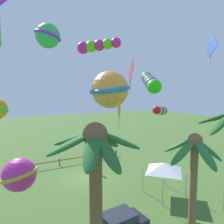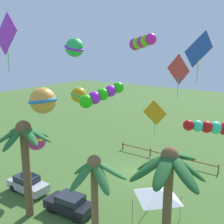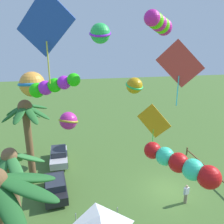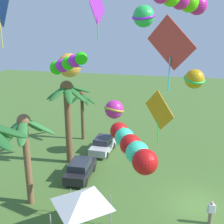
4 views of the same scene
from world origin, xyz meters
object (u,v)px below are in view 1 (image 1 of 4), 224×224
festival_tent (164,167)px  kite_tube_8 (97,46)px  kite_ball_3 (19,174)px  kite_diamond_5 (211,46)px  kite_diamond_9 (131,72)px  kite_ball_6 (48,36)px  kite_tube_7 (150,82)px  palm_tree_0 (194,161)px  kite_tube_10 (160,110)px  kite_diamond_1 (119,109)px  palm_tree_1 (95,166)px  kite_ball_2 (110,90)px  spectator_0 (97,165)px

festival_tent → kite_tube_8: 12.34m
kite_ball_3 → kite_diamond_5: 16.38m
kite_tube_8 → kite_diamond_9: 4.19m
kite_ball_6 → kite_tube_7: (-5.73, 3.78, -3.10)m
palm_tree_0 → kite_ball_3: palm_tree_0 is taller
kite_diamond_5 → kite_ball_6: 12.51m
festival_tent → kite_tube_10: kite_tube_10 is taller
kite_diamond_1 → kite_ball_6: 8.99m
palm_tree_0 → kite_ball_6: kite_ball_6 is taller
kite_diamond_9 → palm_tree_1: bearing=49.2°
kite_diamond_1 → kite_tube_10: kite_diamond_1 is taller
palm_tree_1 → kite_tube_7: 6.93m
kite_tube_7 → kite_diamond_5: bearing=-177.4°
kite_tube_8 → kite_diamond_9: (-3.55, 0.24, -2.21)m
kite_diamond_9 → kite_ball_6: bearing=18.1°
festival_tent → palm_tree_1: bearing=29.2°
kite_ball_2 → kite_diamond_5: 10.89m
kite_tube_8 → kite_tube_10: size_ratio=1.14×
kite_tube_7 → kite_diamond_9: 7.24m
palm_tree_1 → spectator_0: 13.88m
palm_tree_1 → festival_tent: palm_tree_1 is taller
palm_tree_1 → spectator_0: palm_tree_1 is taller
kite_tube_7 → kite_tube_8: bearing=-83.5°
kite_diamond_1 → kite_tube_7: kite_tube_7 is taller
kite_tube_8 → kite_diamond_9: bearing=176.2°
palm_tree_1 → kite_ball_2: bearing=-143.5°
palm_tree_1 → kite_diamond_9: kite_diamond_9 is taller
kite_tube_8 → palm_tree_0: bearing=103.4°
kite_diamond_5 → kite_ball_2: bearing=10.8°
kite_tube_7 → kite_ball_6: bearing=-33.4°
kite_diamond_1 → kite_tube_8: size_ratio=0.88×
kite_ball_6 → spectator_0: bearing=-136.8°
kite_ball_6 → festival_tent: bearing=170.1°
festival_tent → kite_ball_6: (9.14, -1.59, 10.20)m
spectator_0 → palm_tree_0: bearing=95.8°
palm_tree_0 → kite_diamond_1: (0.33, -8.51, 2.51)m
spectator_0 → kite_tube_7: bearing=88.6°
kite_diamond_9 → kite_diamond_5: bearing=119.2°
palm_tree_0 → kite_tube_7: bearing=-60.0°
kite_ball_3 → kite_tube_10: bearing=-161.3°
kite_ball_3 → kite_tube_10: kite_tube_10 is taller
kite_diamond_1 → palm_tree_1: bearing=54.1°
kite_ball_2 → kite_tube_10: kite_ball_2 is taller
kite_diamond_1 → kite_diamond_9: (-1.66, -0.55, 3.63)m
kite_ball_2 → kite_tube_8: bearing=-110.1°
kite_tube_8 → kite_diamond_9: size_ratio=1.01×
kite_ball_2 → kite_tube_10: size_ratio=0.70×
kite_diamond_5 → kite_tube_7: 6.95m
kite_diamond_1 → kite_ball_6: size_ratio=1.44×
kite_ball_3 → kite_tube_8: (-7.24, -5.96, 8.59)m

